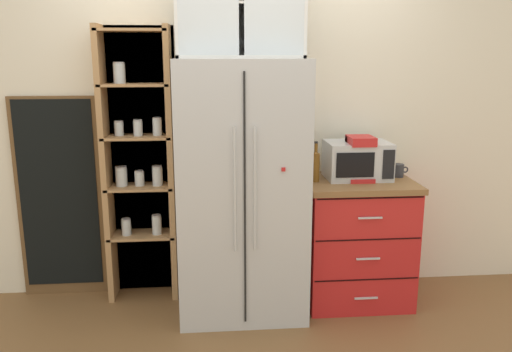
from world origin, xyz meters
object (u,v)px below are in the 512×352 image
(coffee_maker, at_px, (359,158))
(bottle_amber, at_px, (316,164))
(mug_charcoal, at_px, (398,170))
(refrigerator, at_px, (241,189))
(chalkboard_menu, at_px, (60,198))
(microwave, at_px, (357,160))

(coffee_maker, distance_m, bottle_amber, 0.31)
(mug_charcoal, bearing_deg, refrigerator, -173.68)
(mug_charcoal, bearing_deg, chalkboard_menu, 175.17)
(microwave, distance_m, chalkboard_menu, 2.15)
(refrigerator, bearing_deg, coffee_maker, 4.48)
(refrigerator, relative_size, mug_charcoal, 14.29)
(microwave, xyz_separation_m, mug_charcoal, (0.31, 0.02, -0.08))
(coffee_maker, bearing_deg, microwave, 88.53)
(refrigerator, distance_m, chalkboard_menu, 1.34)
(microwave, height_order, chalkboard_menu, chalkboard_menu)
(mug_charcoal, height_order, chalkboard_menu, chalkboard_menu)
(microwave, xyz_separation_m, coffee_maker, (-0.00, -0.04, 0.03))
(refrigerator, bearing_deg, microwave, 7.35)
(microwave, bearing_deg, refrigerator, -172.65)
(coffee_maker, height_order, mug_charcoal, coffee_maker)
(mug_charcoal, distance_m, bottle_amber, 0.63)
(microwave, height_order, mug_charcoal, microwave)
(coffee_maker, xyz_separation_m, bottle_amber, (-0.31, -0.03, -0.03))
(microwave, relative_size, bottle_amber, 1.58)
(refrigerator, relative_size, chalkboard_menu, 1.17)
(coffee_maker, distance_m, mug_charcoal, 0.33)
(refrigerator, bearing_deg, bottle_amber, 3.98)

